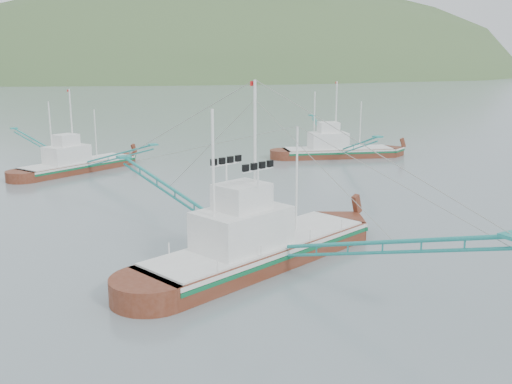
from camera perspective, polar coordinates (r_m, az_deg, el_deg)
ground at (r=36.02m, az=4.83°, el=-6.81°), size 1200.00×1200.00×0.00m
main_boat at (r=34.69m, az=0.34°, el=-3.58°), size 16.93×29.02×11.99m
bg_boat_far at (r=67.56m, az=-17.52°, el=3.67°), size 13.90×23.43×9.97m
bg_boat_right at (r=75.10m, az=8.19°, el=5.04°), size 14.80×25.12×10.53m
headland_right at (r=526.34m, az=-0.61°, el=11.50°), size 684.00×432.00×306.00m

